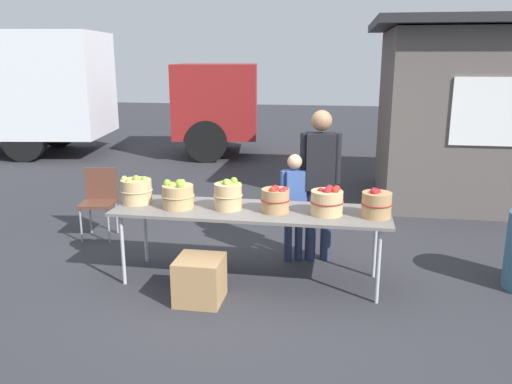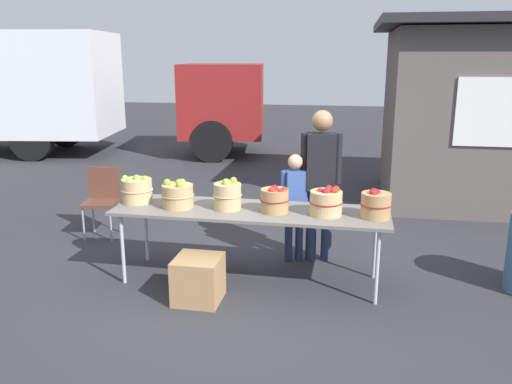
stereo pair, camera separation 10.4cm
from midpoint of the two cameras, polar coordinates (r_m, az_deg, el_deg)
ground_plane at (r=5.38m, az=-1.11°, el=-9.60°), size 40.00×40.00×0.00m
market_table at (r=5.13m, az=-1.14°, el=-2.31°), size 2.70×0.76×0.75m
apple_basket_green_0 at (r=5.46m, az=-13.49°, el=0.14°), size 0.33×0.33×0.29m
apple_basket_green_1 at (r=5.21m, az=-9.12°, el=-0.35°), size 0.33×0.33×0.29m
apple_basket_green_2 at (r=5.10m, az=-3.65°, el=-0.32°), size 0.29×0.29×0.31m
apple_basket_red_0 at (r=5.00m, az=1.56°, el=-0.81°), size 0.29×0.29×0.27m
apple_basket_red_1 at (r=4.96m, az=7.18°, el=-1.02°), size 0.32×0.32×0.28m
apple_basket_red_2 at (r=4.96m, az=12.45°, el=-1.27°), size 0.29×0.29×0.28m
vendor_adult at (r=5.65m, az=6.49°, el=1.98°), size 0.44×0.25×1.66m
child_customer at (r=5.65m, az=3.66°, el=-0.80°), size 0.29×0.24×1.20m
box_truck at (r=12.94m, az=-20.91°, el=10.46°), size 7.94×3.31×2.75m
food_kiosk at (r=8.80m, az=23.37°, el=8.06°), size 3.53×2.94×2.74m
folding_chair at (r=6.80m, az=-17.19°, el=-0.52°), size 0.45×0.45×0.86m
produce_crate at (r=4.90m, az=-6.78°, el=-9.51°), size 0.42×0.42×0.42m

